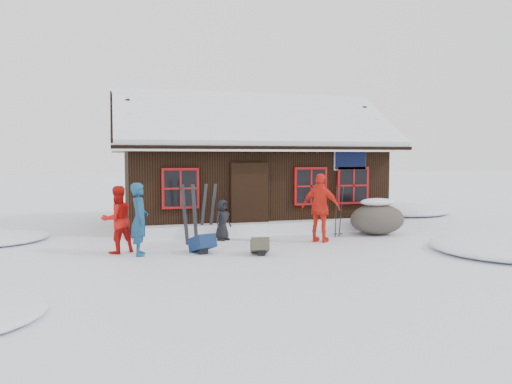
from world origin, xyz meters
TOP-DOWN VIEW (x-y plane):
  - ground at (0.00, 0.00)m, footprint 120.00×120.00m
  - mountain_hut at (1.50, 4.98)m, footprint 8.90×6.09m
  - snow_drift at (1.50, 2.25)m, footprint 7.60×0.60m
  - snow_mounds at (1.65, 1.86)m, footprint 20.60×13.20m
  - skier_teal at (-2.34, -0.05)m, footprint 0.42×0.61m
  - skier_orange_left at (-2.82, 0.39)m, footprint 0.94×0.85m
  - skier_orange_right at (2.29, 0.48)m, footprint 1.07×1.04m
  - skier_crouched at (-0.11, 1.47)m, footprint 0.63×0.60m
  - boulder at (4.36, 1.21)m, footprint 1.61×1.20m
  - ski_pair_mid at (-1.06, 0.97)m, footprint 0.42×0.24m
  - ski_pair_right at (-0.37, 2.20)m, footprint 0.52×0.14m
  - ski_poles at (3.12, 1.15)m, footprint 0.26×0.13m
  - backpack_blue at (-0.94, -0.16)m, footprint 0.61×0.69m
  - backpack_olive at (0.29, -0.70)m, footprint 0.49×0.60m

SIDE VIEW (x-z plane):
  - ground at x=0.00m, z-range 0.00..0.00m
  - snow_mounds at x=1.65m, z-range -0.24..0.24m
  - backpack_olive at x=0.29m, z-range 0.00..0.29m
  - backpack_blue at x=-0.94m, z-range 0.00..0.32m
  - snow_drift at x=1.50m, z-range 0.00..0.35m
  - boulder at x=4.36m, z-range 0.01..0.94m
  - skier_crouched at x=-0.11m, z-range 0.00..1.09m
  - ski_poles at x=3.12m, z-range -0.04..1.41m
  - ski_pair_right at x=-0.37m, z-range -0.05..1.48m
  - ski_pair_mid at x=-1.06m, z-range -0.05..1.54m
  - skier_orange_left at x=-2.82m, z-range 0.00..1.56m
  - skier_teal at x=-2.34m, z-range 0.00..1.65m
  - skier_orange_right at x=2.29m, z-range 0.00..1.80m
  - mountain_hut at x=1.50m, z-range -0.63..3.79m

